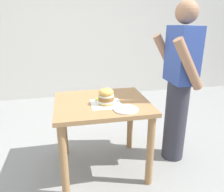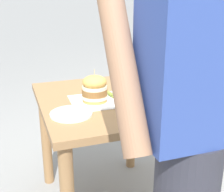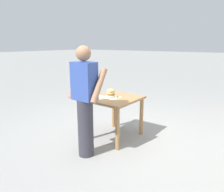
{
  "view_description": "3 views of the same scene",
  "coord_description": "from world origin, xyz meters",
  "views": [
    {
      "loc": [
        1.96,
        -0.31,
        1.51
      ],
      "look_at": [
        0.0,
        0.1,
        0.81
      ],
      "focal_mm": 35.0,
      "sensor_mm": 36.0,
      "label": 1
    },
    {
      "loc": [
        0.54,
        1.65,
        1.39
      ],
      "look_at": [
        0.0,
        0.1,
        0.81
      ],
      "focal_mm": 50.0,
      "sensor_mm": 36.0,
      "label": 2
    },
    {
      "loc": [
        -2.25,
        3.09,
        1.73
      ],
      "look_at": [
        0.0,
        0.1,
        0.81
      ],
      "focal_mm": 35.0,
      "sensor_mm": 36.0,
      "label": 3
    }
  ],
  "objects": [
    {
      "name": "patio_table",
      "position": [
        0.0,
        0.0,
        0.61
      ],
      "size": [
        0.78,
        0.91,
        0.76
      ],
      "color": "#9E7247",
      "rests_on": "ground"
    },
    {
      "name": "serving_paper",
      "position": [
        0.07,
        0.03,
        0.76
      ],
      "size": [
        0.29,
        0.29,
        0.0
      ],
      "primitive_type": "cube",
      "rotation": [
        0.0,
        0.0,
        -0.03
      ],
      "color": "white",
      "rests_on": "patio_table"
    },
    {
      "name": "sandwich",
      "position": [
        0.08,
        0.03,
        0.84
      ],
      "size": [
        0.15,
        0.15,
        0.19
      ],
      "color": "gold",
      "rests_on": "serving_paper"
    },
    {
      "name": "pickle_spear",
      "position": [
        -0.04,
        -0.02,
        0.78
      ],
      "size": [
        0.04,
        0.08,
        0.02
      ],
      "primitive_type": "cylinder",
      "rotation": [
        0.0,
        1.57,
        1.76
      ],
      "color": "#8EA83D",
      "rests_on": "serving_paper"
    },
    {
      "name": "side_plate_with_forks",
      "position": [
        0.25,
        0.17,
        0.77
      ],
      "size": [
        0.22,
        0.22,
        0.02
      ],
      "color": "white",
      "rests_on": "patio_table"
    },
    {
      "name": "diner_across_table",
      "position": [
        -0.04,
        0.82,
        0.88
      ],
      "size": [
        0.55,
        0.35,
        1.69
      ],
      "color": "#33333D",
      "rests_on": "ground"
    }
  ]
}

